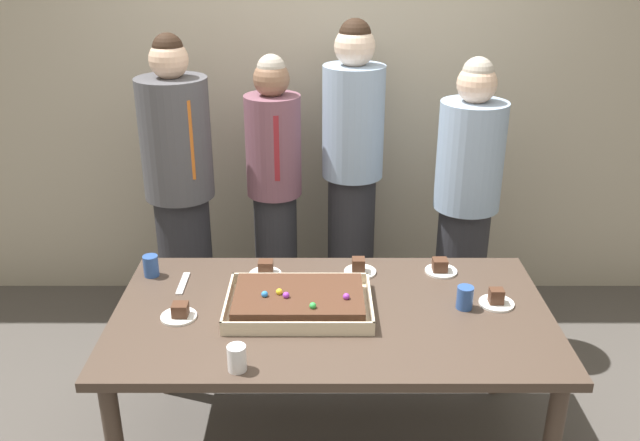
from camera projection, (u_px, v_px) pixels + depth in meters
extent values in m
cube|color=#B2A893|center=(330.00, 59.00, 4.02)|extent=(8.00, 0.12, 3.00)
cube|color=#47382D|center=(333.00, 315.00, 2.86)|extent=(1.84, 1.00, 0.04)
cylinder|color=#47382D|center=(164.00, 333.00, 3.39)|extent=(0.07, 0.07, 0.69)
cylinder|color=#47382D|center=(499.00, 334.00, 3.39)|extent=(0.07, 0.07, 0.69)
cube|color=beige|center=(300.00, 308.00, 2.87)|extent=(0.61, 0.42, 0.01)
cube|color=beige|center=(298.00, 328.00, 2.67)|extent=(0.61, 0.01, 0.05)
cube|color=beige|center=(301.00, 278.00, 3.04)|extent=(0.61, 0.01, 0.05)
cube|color=beige|center=(229.00, 301.00, 2.86)|extent=(0.01, 0.42, 0.05)
cube|color=beige|center=(371.00, 301.00, 2.86)|extent=(0.01, 0.42, 0.05)
cube|color=#4C2D1E|center=(300.00, 300.00, 2.85)|extent=(0.54, 0.35, 0.07)
sphere|color=green|center=(314.00, 306.00, 2.72)|extent=(0.03, 0.03, 0.03)
sphere|color=purple|center=(287.00, 295.00, 2.80)|extent=(0.03, 0.03, 0.03)
sphere|color=#2D84E0|center=(266.00, 294.00, 2.81)|extent=(0.03, 0.03, 0.03)
sphere|color=yellow|center=(280.00, 292.00, 2.83)|extent=(0.03, 0.03, 0.03)
sphere|color=purple|center=(347.00, 297.00, 2.79)|extent=(0.03, 0.03, 0.03)
cylinder|color=white|center=(442.00, 271.00, 3.18)|extent=(0.15, 0.15, 0.01)
cube|color=#4C2D1E|center=(441.00, 265.00, 3.16)|extent=(0.07, 0.06, 0.06)
cylinder|color=white|center=(498.00, 303.00, 2.90)|extent=(0.15, 0.15, 0.01)
cube|color=#4C2D1E|center=(497.00, 296.00, 2.88)|extent=(0.06, 0.05, 0.06)
cylinder|color=white|center=(361.00, 272.00, 3.17)|extent=(0.15, 0.15, 0.01)
cube|color=#4C2D1E|center=(360.00, 265.00, 3.15)|extent=(0.06, 0.06, 0.07)
cylinder|color=white|center=(266.00, 274.00, 3.15)|extent=(0.15, 0.15, 0.01)
cube|color=#4C2D1E|center=(267.00, 267.00, 3.14)|extent=(0.07, 0.06, 0.06)
cylinder|color=white|center=(180.00, 316.00, 2.81)|extent=(0.15, 0.15, 0.01)
cube|color=#4C2D1E|center=(181.00, 309.00, 2.79)|extent=(0.06, 0.06, 0.05)
cylinder|color=#2D5199|center=(466.00, 298.00, 2.86)|extent=(0.07, 0.07, 0.10)
cylinder|color=#2D5199|center=(152.00, 266.00, 3.13)|extent=(0.07, 0.07, 0.10)
cylinder|color=white|center=(238.00, 358.00, 2.46)|extent=(0.07, 0.07, 0.10)
cube|color=silver|center=(184.00, 283.00, 3.07)|extent=(0.03, 0.20, 0.01)
cylinder|color=#28282D|center=(461.00, 274.00, 3.84)|extent=(0.28, 0.28, 0.82)
cylinder|color=#93ADCC|center=(472.00, 156.00, 3.57)|extent=(0.35, 0.35, 0.58)
sphere|color=beige|center=(478.00, 84.00, 3.42)|extent=(0.20, 0.20, 0.20)
sphere|color=#B2A899|center=(479.00, 73.00, 3.39)|extent=(0.16, 0.16, 0.16)
cylinder|color=#28282D|center=(352.00, 248.00, 4.04)|extent=(0.27, 0.27, 0.92)
cylinder|color=#93ADCC|center=(355.00, 122.00, 3.73)|extent=(0.34, 0.34, 0.62)
sphere|color=beige|center=(356.00, 46.00, 3.57)|extent=(0.22, 0.22, 0.22)
sphere|color=black|center=(356.00, 35.00, 3.55)|extent=(0.17, 0.17, 0.17)
cylinder|color=#28282D|center=(278.00, 259.00, 4.00)|extent=(0.25, 0.25, 0.83)
cylinder|color=#7A4C5B|center=(275.00, 146.00, 3.73)|extent=(0.31, 0.31, 0.56)
cube|color=maroon|center=(277.00, 149.00, 3.58)|extent=(0.04, 0.02, 0.36)
sphere|color=#8C664C|center=(273.00, 79.00, 3.58)|extent=(0.20, 0.20, 0.20)
sphere|color=#B2A899|center=(272.00, 69.00, 3.56)|extent=(0.15, 0.15, 0.15)
cylinder|color=#28282D|center=(188.00, 265.00, 3.90)|extent=(0.30, 0.30, 0.86)
cylinder|color=#4C4C51|center=(177.00, 139.00, 3.60)|extent=(0.38, 0.38, 0.65)
cube|color=orange|center=(191.00, 141.00, 3.45)|extent=(0.04, 0.02, 0.41)
sphere|color=beige|center=(170.00, 60.00, 3.43)|extent=(0.20, 0.20, 0.20)
sphere|color=black|center=(169.00, 48.00, 3.41)|extent=(0.16, 0.16, 0.16)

